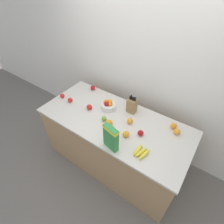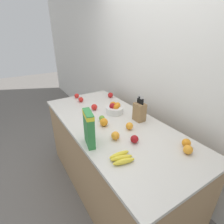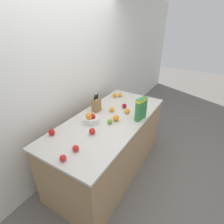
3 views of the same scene
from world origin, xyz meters
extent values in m
plane|color=slate|center=(0.00, 0.00, 0.00)|extent=(14.00, 14.00, 0.00)
cube|color=silver|center=(0.00, 0.67, 1.30)|extent=(9.00, 0.06, 2.60)
cube|color=tan|center=(0.00, 0.00, 0.45)|extent=(2.00, 0.89, 0.89)
cube|color=beige|center=(0.00, 0.00, 0.91)|extent=(2.03, 0.92, 0.03)
cube|color=#937047|center=(0.10, 0.28, 1.02)|extent=(0.12, 0.10, 0.20)
cylinder|color=black|center=(0.06, 0.28, 1.14)|extent=(0.02, 0.02, 0.05)
cube|color=silver|center=(0.06, 0.28, 1.19)|extent=(0.01, 0.00, 0.04)
cylinder|color=black|center=(0.08, 0.28, 1.16)|extent=(0.02, 0.02, 0.07)
cube|color=silver|center=(0.08, 0.28, 1.21)|extent=(0.01, 0.00, 0.03)
cylinder|color=black|center=(0.10, 0.28, 1.15)|extent=(0.02, 0.02, 0.05)
cube|color=silver|center=(0.10, 0.28, 1.19)|extent=(0.01, 0.00, 0.04)
cylinder|color=black|center=(0.12, 0.28, 1.15)|extent=(0.02, 0.02, 0.06)
cube|color=silver|center=(0.12, 0.28, 1.19)|extent=(0.01, 0.00, 0.04)
cylinder|color=black|center=(0.13, 0.28, 1.15)|extent=(0.02, 0.02, 0.07)
cube|color=silver|center=(0.13, 0.28, 1.20)|extent=(0.01, 0.00, 0.03)
cube|color=#338442|center=(0.21, -0.38, 1.08)|extent=(0.20, 0.10, 0.31)
cube|color=yellow|center=(0.21, -0.38, 1.21)|extent=(0.20, 0.10, 0.04)
cylinder|color=silver|center=(-0.20, 0.15, 0.96)|extent=(0.21, 0.21, 0.08)
sphere|color=orange|center=(-0.17, 0.14, 1.01)|extent=(0.07, 0.07, 0.07)
sphere|color=orange|center=(-0.21, 0.19, 1.01)|extent=(0.07, 0.07, 0.07)
sphere|color=orange|center=(-0.24, 0.15, 1.01)|extent=(0.08, 0.08, 0.08)
sphere|color=#A31419|center=(-0.21, 0.12, 1.01)|extent=(0.08, 0.08, 0.08)
ellipsoid|color=yellow|center=(0.49, -0.25, 0.94)|extent=(0.05, 0.18, 0.04)
ellipsoid|color=yellow|center=(0.53, -0.26, 0.94)|extent=(0.09, 0.18, 0.04)
ellipsoid|color=yellow|center=(0.57, -0.27, 0.94)|extent=(0.08, 0.18, 0.04)
sphere|color=red|center=(-0.75, -0.06, 0.96)|extent=(0.07, 0.07, 0.07)
sphere|color=#6B9E33|center=(-0.11, -0.08, 0.95)|extent=(0.06, 0.06, 0.06)
sphere|color=red|center=(-0.41, -0.02, 0.96)|extent=(0.08, 0.08, 0.08)
sphere|color=#A31419|center=(0.40, -0.03, 0.96)|extent=(0.07, 0.07, 0.07)
sphere|color=red|center=(-0.92, -0.05, 0.95)|extent=(0.07, 0.07, 0.07)
sphere|color=red|center=(-0.68, 0.38, 0.96)|extent=(0.08, 0.08, 0.08)
sphere|color=orange|center=(0.75, 0.24, 0.96)|extent=(0.08, 0.08, 0.08)
sphere|color=orange|center=(0.68, 0.31, 0.96)|extent=(0.08, 0.08, 0.08)
sphere|color=orange|center=(0.20, 0.07, 0.96)|extent=(0.08, 0.08, 0.08)
sphere|color=orange|center=(0.27, -0.15, 0.96)|extent=(0.08, 0.08, 0.08)
sphere|color=orange|center=(0.00, -0.12, 0.96)|extent=(0.09, 0.09, 0.09)
camera|label=1|loc=(0.91, -1.36, 2.53)|focal=28.00mm
camera|label=2|loc=(1.39, -0.89, 1.84)|focal=28.00mm
camera|label=3|loc=(-1.77, -1.12, 2.15)|focal=28.00mm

